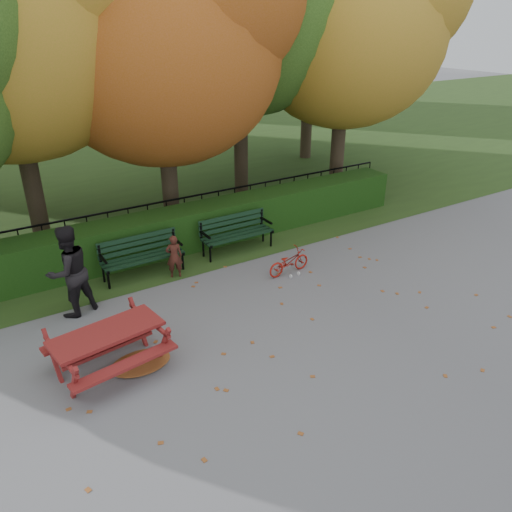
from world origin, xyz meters
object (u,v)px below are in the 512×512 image
tree_c (175,34)px  bench_left (141,253)px  picnic_table (108,340)px  adult (69,271)px  tree_b (16,6)px  tree_g (323,11)px  child (174,256)px  bicycle (289,262)px  tree_e (361,21)px  bench_right (236,230)px

tree_c → bench_left: size_ratio=4.44×
bench_left → picnic_table: bearing=-119.1°
tree_c → adult: bearing=-140.8°
tree_b → tree_g: bearing=15.6°
child → tree_c: bearing=-103.4°
tree_g → bicycle: size_ratio=7.95×
bench_left → picnic_table: (-1.63, -2.93, 0.06)m
tree_c → picnic_table: bearing=-126.0°
tree_g → bicycle: tree_g is taller
bench_left → bicycle: size_ratio=1.67×
tree_g → bench_left: bearing=-147.8°
tree_e → picnic_table: tree_e is taller
tree_g → picnic_table: 15.19m
bicycle → bench_right: bearing=9.5°
bench_left → tree_e: bearing=14.8°
picnic_table → tree_g: bearing=30.3°
adult → child: bearing=168.9°
bench_right → bicycle: size_ratio=1.67×
child → bicycle: 2.53m
tree_b → tree_c: (3.28, -0.78, -0.58)m
bench_left → tree_g: bearing=32.2°
tree_b → adult: 5.98m
bench_left → child: 0.76m
adult → bicycle: adult is taller
bench_right → picnic_table: size_ratio=0.94×
tree_b → bench_right: (3.54, -3.04, -4.88)m
tree_g → bench_left: size_ratio=4.75×
tree_g → bench_right: 10.61m
tree_b → bench_right: bearing=-40.7°
tree_c → bicycle: size_ratio=7.44×
tree_c → tree_e: size_ratio=0.98×
bench_right → child: bearing=-164.7°
adult → bicycle: size_ratio=1.69×
tree_c → bench_right: (0.27, -2.26, -4.30)m
tree_b → bench_right: size_ratio=4.88×
tree_e → adult: bearing=-162.9°
bench_right → child: child is taller
tree_e → child: (-7.26, -2.57, -4.59)m
tree_e → bench_left: (-7.82, -2.07, -4.56)m
picnic_table → bicycle: (4.42, 1.23, -0.29)m
tree_b → tree_e: bearing=-6.2°
tree_c → bench_left: bearing=-133.4°
adult → tree_b: bearing=-118.1°
tree_b → child: bearing=-64.3°
tree_g → bicycle: bearing=-131.4°
child → tree_g: bearing=-128.0°
tree_c → bicycle: (0.66, -3.95, -4.54)m
tree_b → tree_g: size_ratio=1.03×
tree_c → child: bearing=-119.6°
adult → bicycle: (4.48, -0.83, -0.63)m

